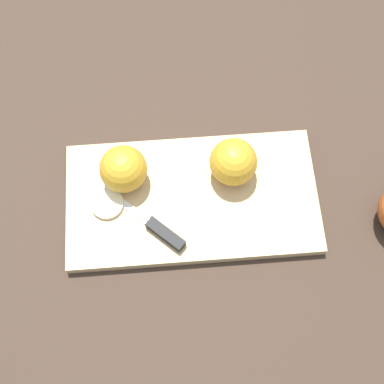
% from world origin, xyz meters
% --- Properties ---
extents(ground_plane, '(4.00, 4.00, 0.00)m').
position_xyz_m(ground_plane, '(0.00, 0.00, 0.00)').
color(ground_plane, '#38281E').
extents(cutting_board, '(0.42, 0.25, 0.02)m').
position_xyz_m(cutting_board, '(0.00, 0.00, 0.01)').
color(cutting_board, tan).
rests_on(cutting_board, ground_plane).
extents(apple_half_left, '(0.08, 0.08, 0.08)m').
position_xyz_m(apple_half_left, '(-0.06, -0.04, 0.06)').
color(apple_half_left, gold).
rests_on(apple_half_left, cutting_board).
extents(apple_half_right, '(0.07, 0.07, 0.07)m').
position_xyz_m(apple_half_right, '(0.11, -0.03, 0.06)').
color(apple_half_right, gold).
rests_on(apple_half_right, cutting_board).
extents(knife, '(0.15, 0.12, 0.02)m').
position_xyz_m(knife, '(0.05, 0.06, 0.03)').
color(knife, silver).
rests_on(knife, cutting_board).
extents(apple_slice, '(0.05, 0.05, 0.01)m').
position_xyz_m(apple_slice, '(0.13, 0.02, 0.02)').
color(apple_slice, beige).
rests_on(apple_slice, cutting_board).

